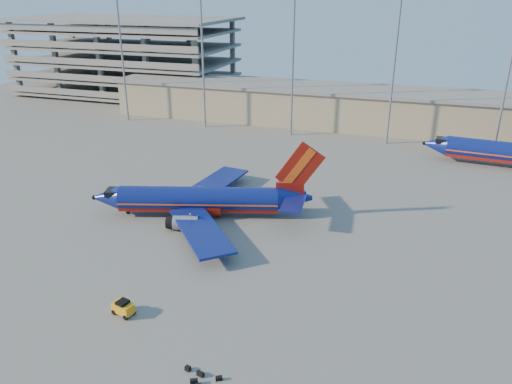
# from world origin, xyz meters

# --- Properties ---
(ground) EXTENTS (220.00, 220.00, 0.00)m
(ground) POSITION_xyz_m (0.00, 0.00, 0.00)
(ground) COLOR slate
(ground) RESTS_ON ground
(terminal_building) EXTENTS (122.00, 16.00, 8.50)m
(terminal_building) POSITION_xyz_m (10.00, 58.00, 4.32)
(terminal_building) COLOR gray
(terminal_building) RESTS_ON ground
(parking_garage) EXTENTS (62.00, 32.00, 21.40)m
(parking_garage) POSITION_xyz_m (-62.00, 74.05, 11.73)
(parking_garage) COLOR slate
(parking_garage) RESTS_ON ground
(light_mast_row) EXTENTS (101.60, 1.60, 28.65)m
(light_mast_row) POSITION_xyz_m (5.00, 46.00, 17.55)
(light_mast_row) COLOR gray
(light_mast_row) RESTS_ON ground
(aircraft_main) EXTENTS (30.95, 29.31, 10.78)m
(aircraft_main) POSITION_xyz_m (-5.90, 2.80, 2.30)
(aircraft_main) COLOR navy
(aircraft_main) RESTS_ON ground
(baggage_tug) EXTENTS (2.33, 1.73, 1.50)m
(baggage_tug) POSITION_xyz_m (-4.03, -20.58, 0.78)
(baggage_tug) COLOR orange
(baggage_tug) RESTS_ON ground
(luggage_pile) EXTENTS (3.44, 2.23, 0.51)m
(luggage_pile) POSITION_xyz_m (6.62, -26.37, 0.22)
(luggage_pile) COLOR black
(luggage_pile) RESTS_ON ground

